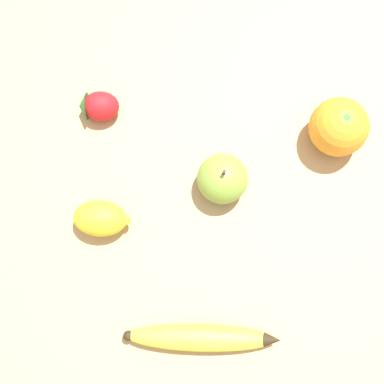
{
  "coord_description": "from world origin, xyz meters",
  "views": [
    {
      "loc": [
        0.03,
        0.09,
        0.75
      ],
      "look_at": [
        -0.02,
        -0.05,
        0.03
      ],
      "focal_mm": 50.0,
      "sensor_mm": 36.0,
      "label": 1
    }
  ],
  "objects_px": {
    "banana": "(202,338)",
    "strawberry": "(98,106)",
    "lemon": "(101,218)",
    "apple": "(222,179)",
    "orange": "(339,127)"
  },
  "relations": [
    {
      "from": "lemon",
      "to": "banana",
      "type": "bearing_deg",
      "value": 109.04
    },
    {
      "from": "lemon",
      "to": "strawberry",
      "type": "bearing_deg",
      "value": -108.71
    },
    {
      "from": "apple",
      "to": "lemon",
      "type": "xyz_separation_m",
      "value": [
        0.17,
        -0.01,
        -0.01
      ]
    },
    {
      "from": "strawberry",
      "to": "banana",
      "type": "bearing_deg",
      "value": 115.01
    },
    {
      "from": "strawberry",
      "to": "lemon",
      "type": "xyz_separation_m",
      "value": [
        0.05,
        0.15,
        0.0
      ]
    },
    {
      "from": "orange",
      "to": "apple",
      "type": "bearing_deg",
      "value": 1.61
    },
    {
      "from": "orange",
      "to": "lemon",
      "type": "bearing_deg",
      "value": -1.29
    },
    {
      "from": "strawberry",
      "to": "lemon",
      "type": "relative_size",
      "value": 0.79
    },
    {
      "from": "orange",
      "to": "apple",
      "type": "xyz_separation_m",
      "value": [
        0.18,
        0.0,
        -0.01
      ]
    },
    {
      "from": "orange",
      "to": "strawberry",
      "type": "distance_m",
      "value": 0.34
    },
    {
      "from": "strawberry",
      "to": "apple",
      "type": "bearing_deg",
      "value": 148.54
    },
    {
      "from": "banana",
      "to": "strawberry",
      "type": "xyz_separation_m",
      "value": [
        0.02,
        -0.35,
        0.0
      ]
    },
    {
      "from": "banana",
      "to": "apple",
      "type": "relative_size",
      "value": 2.62
    },
    {
      "from": "strawberry",
      "to": "apple",
      "type": "relative_size",
      "value": 0.9
    },
    {
      "from": "apple",
      "to": "lemon",
      "type": "relative_size",
      "value": 0.87
    }
  ]
}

